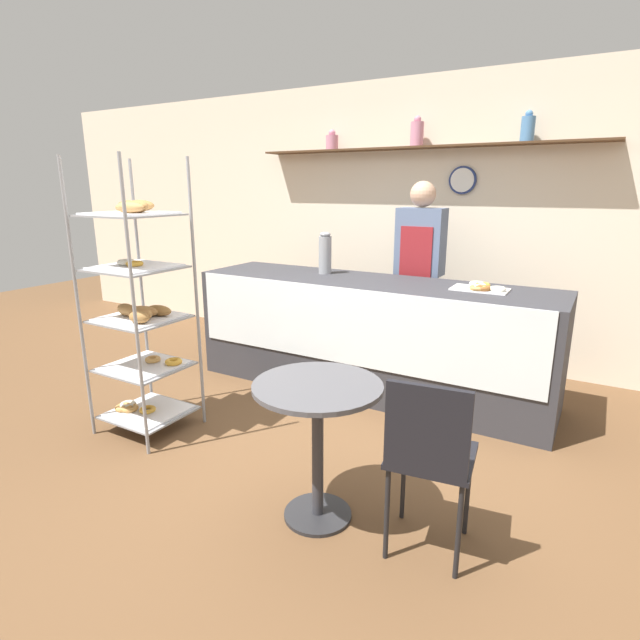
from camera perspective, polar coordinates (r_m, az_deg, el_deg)
ground_plane at (r=3.39m, az=-3.95°, el=-15.04°), size 14.00×14.00×0.00m
back_wall at (r=5.13m, az=11.31°, el=10.97°), size 10.00×0.30×2.70m
display_counter at (r=4.24m, az=5.65°, el=-1.80°), size 3.01×0.77×0.95m
pastry_rack at (r=3.61m, az=-19.92°, el=1.51°), size 0.57×0.55×1.89m
person_worker at (r=4.60m, az=11.25°, el=5.57°), size 0.41×0.23×1.75m
cafe_table at (r=2.56m, az=-0.27°, el=-11.28°), size 0.65×0.65×0.75m
cafe_chair at (r=2.35m, az=12.37°, el=-14.30°), size 0.43×0.43×0.90m
coffee_carafe at (r=4.43m, az=0.59°, el=7.64°), size 0.11×0.11×0.37m
donut_tray_counter at (r=3.91m, az=17.99°, el=3.57°), size 0.41×0.25×0.05m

